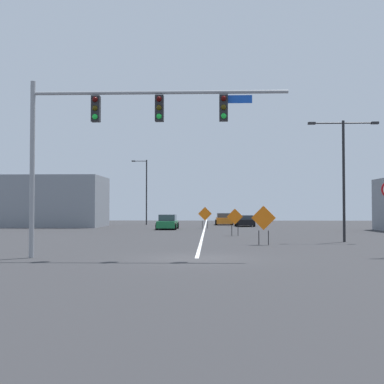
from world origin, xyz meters
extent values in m
plane|color=#2D2D30|center=(0.00, 0.00, 0.00)|extent=(131.86, 131.86, 0.00)
cube|color=white|center=(0.00, 36.63, 0.00)|extent=(0.16, 73.25, 0.01)
cylinder|color=gray|center=(-6.67, 0.00, 3.58)|extent=(0.20, 0.20, 7.16)
cylinder|color=gray|center=(-1.50, 0.00, 6.66)|extent=(10.33, 0.14, 0.14)
cube|color=black|center=(-4.09, 0.00, 6.02)|extent=(0.34, 0.32, 1.05)
sphere|color=#3A0503|center=(-4.09, -0.17, 6.37)|extent=(0.22, 0.22, 0.22)
sphere|color=#3C3106|center=(-4.09, -0.17, 6.02)|extent=(0.22, 0.22, 0.22)
sphere|color=green|center=(-4.09, -0.17, 5.67)|extent=(0.22, 0.22, 0.22)
cube|color=black|center=(-1.50, 0.00, 6.02)|extent=(0.34, 0.32, 1.05)
sphere|color=#3A0503|center=(-1.50, -0.17, 6.37)|extent=(0.22, 0.22, 0.22)
sphere|color=#3C3106|center=(-1.50, -0.17, 6.02)|extent=(0.22, 0.22, 0.22)
sphere|color=green|center=(-1.50, -0.17, 5.67)|extent=(0.22, 0.22, 0.22)
cube|color=black|center=(1.08, 0.00, 6.02)|extent=(0.34, 0.32, 1.05)
sphere|color=#3A0503|center=(1.08, -0.17, 6.37)|extent=(0.22, 0.22, 0.22)
sphere|color=#3C3106|center=(1.08, -0.17, 6.02)|extent=(0.22, 0.22, 0.22)
sphere|color=green|center=(1.08, -0.17, 5.67)|extent=(0.22, 0.22, 0.22)
cube|color=#1447B7|center=(1.67, 0.00, 6.37)|extent=(1.10, 0.03, 0.32)
cylinder|color=black|center=(8.52, 10.32, 3.63)|extent=(0.16, 0.16, 7.26)
cylinder|color=black|center=(7.58, 10.32, 7.11)|extent=(1.88, 0.08, 0.08)
cube|color=#262628|center=(6.65, 10.32, 7.11)|extent=(0.44, 0.24, 0.14)
cylinder|color=black|center=(9.46, 10.32, 7.11)|extent=(1.88, 0.08, 0.08)
cube|color=#262628|center=(10.40, 10.32, 7.11)|extent=(0.44, 0.24, 0.14)
cylinder|color=black|center=(-7.29, 42.38, 4.02)|extent=(0.16, 0.16, 8.04)
cylinder|color=black|center=(-8.11, 42.38, 7.89)|extent=(1.63, 0.08, 0.08)
cube|color=#262628|center=(-8.93, 42.38, 7.89)|extent=(0.44, 0.24, 0.14)
cube|color=orange|center=(3.47, 7.76, 1.48)|extent=(1.32, 0.31, 1.34)
cylinder|color=black|center=(3.22, 7.81, 0.39)|extent=(0.05, 0.05, 0.78)
cylinder|color=black|center=(3.73, 7.71, 0.39)|extent=(0.05, 0.05, 0.78)
cube|color=orange|center=(0.04, 31.48, 1.48)|extent=(1.39, 0.10, 1.39)
cylinder|color=black|center=(-0.23, 31.47, 0.38)|extent=(0.05, 0.05, 0.76)
cylinder|color=black|center=(0.31, 31.49, 0.38)|extent=(0.05, 0.05, 0.76)
cube|color=orange|center=(2.37, 17.19, 1.41)|extent=(1.18, 0.04, 1.18)
cylinder|color=black|center=(2.14, 17.19, 0.40)|extent=(0.05, 0.05, 0.80)
cylinder|color=black|center=(2.60, 17.20, 0.40)|extent=(0.05, 0.05, 0.80)
cube|color=orange|center=(2.28, 42.68, 0.53)|extent=(1.94, 4.10, 0.74)
cube|color=#333D47|center=(2.28, 42.48, 1.17)|extent=(1.74, 2.41, 0.54)
cylinder|color=black|center=(3.22, 44.12, 0.32)|extent=(0.23, 0.64, 0.64)
cylinder|color=black|center=(1.31, 44.10, 0.32)|extent=(0.23, 0.64, 0.64)
cylinder|color=black|center=(3.25, 41.27, 0.32)|extent=(0.23, 0.64, 0.64)
cylinder|color=black|center=(1.34, 41.25, 0.32)|extent=(0.23, 0.64, 0.64)
cube|color=#196B38|center=(-3.56, 28.92, 0.48)|extent=(1.77, 4.51, 0.64)
cube|color=#333D47|center=(-3.56, 29.14, 1.11)|extent=(1.58, 2.53, 0.62)
cylinder|color=black|center=(-4.44, 27.36, 0.32)|extent=(0.23, 0.64, 0.64)
cylinder|color=black|center=(-2.71, 27.34, 0.32)|extent=(0.23, 0.64, 0.64)
cylinder|color=black|center=(-4.41, 30.50, 0.32)|extent=(0.23, 0.64, 0.64)
cylinder|color=black|center=(-2.68, 30.48, 0.32)|extent=(0.23, 0.64, 0.64)
cube|color=black|center=(4.46, 37.32, 0.47)|extent=(1.90, 4.41, 0.62)
cube|color=#333D47|center=(4.46, 37.10, 1.02)|extent=(1.67, 2.41, 0.48)
cylinder|color=black|center=(5.31, 38.87, 0.32)|extent=(0.24, 0.65, 0.64)
cylinder|color=black|center=(3.52, 38.82, 0.32)|extent=(0.24, 0.65, 0.64)
cylinder|color=black|center=(5.39, 35.81, 0.32)|extent=(0.24, 0.65, 0.64)
cylinder|color=black|center=(3.60, 35.77, 0.32)|extent=(0.24, 0.65, 0.64)
cube|color=gray|center=(-16.36, 35.47, 2.77)|extent=(10.16, 7.61, 5.54)
camera|label=1|loc=(0.51, -20.34, 1.97)|focal=47.72mm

